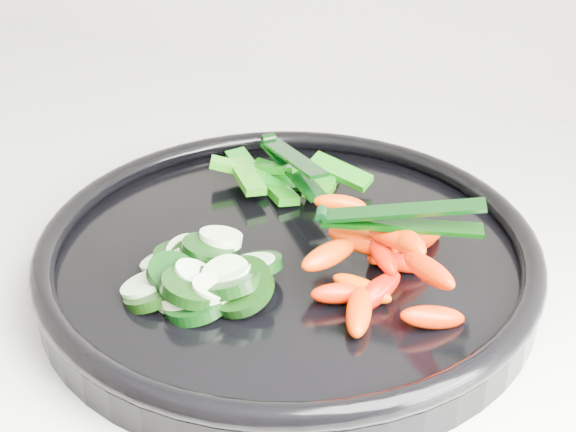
% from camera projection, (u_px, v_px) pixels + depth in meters
% --- Properties ---
extents(veggie_tray, '(0.38, 0.38, 0.04)m').
position_uv_depth(veggie_tray, '(288.00, 256.00, 0.60)').
color(veggie_tray, black).
rests_on(veggie_tray, counter).
extents(cucumber_pile, '(0.12, 0.11, 0.04)m').
position_uv_depth(cucumber_pile, '(202.00, 272.00, 0.56)').
color(cucumber_pile, black).
rests_on(cucumber_pile, veggie_tray).
extents(carrot_pile, '(0.14, 0.16, 0.06)m').
position_uv_depth(carrot_pile, '(384.00, 260.00, 0.55)').
color(carrot_pile, '#F51C00').
rests_on(carrot_pile, veggie_tray).
extents(pepper_pile, '(0.14, 0.09, 0.04)m').
position_uv_depth(pepper_pile, '(279.00, 176.00, 0.68)').
color(pepper_pile, '#09600F').
rests_on(pepper_pile, veggie_tray).
extents(tong_carrot, '(0.11, 0.05, 0.02)m').
position_uv_depth(tong_carrot, '(397.00, 218.00, 0.54)').
color(tong_carrot, black).
rests_on(tong_carrot, carrot_pile).
extents(tong_pepper, '(0.10, 0.08, 0.02)m').
position_uv_depth(tong_pepper, '(291.00, 161.00, 0.67)').
color(tong_pepper, black).
rests_on(tong_pepper, pepper_pile).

